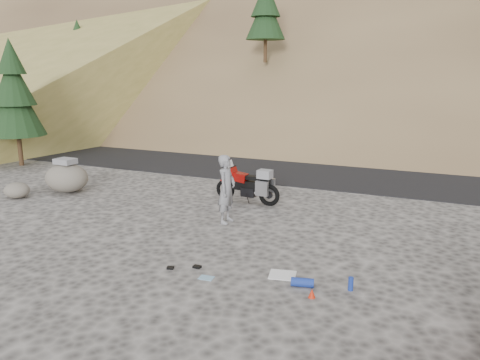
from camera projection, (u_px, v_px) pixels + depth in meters
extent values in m
plane|color=#3F3C3A|center=(209.00, 238.00, 10.83)|extent=(140.00, 140.00, 0.00)
cube|color=black|center=(312.00, 167.00, 18.84)|extent=(120.00, 7.00, 0.05)
cube|color=brown|center=(417.00, 13.00, 34.92)|extent=(110.00, 51.90, 46.72)
cube|color=brown|center=(417.00, 8.00, 34.85)|extent=(110.00, 43.28, 36.46)
cube|color=olive|center=(6.00, 92.00, 40.00)|extent=(45.29, 46.00, 24.26)
cylinder|color=#332312|center=(265.00, 48.00, 23.75)|extent=(0.17, 0.17, 1.40)
cone|color=black|center=(266.00, 16.00, 23.39)|extent=(2.00, 2.00, 2.25)
cylinder|color=#332312|center=(81.00, 74.00, 31.35)|extent=(0.15, 0.15, 1.26)
cone|color=black|center=(79.00, 52.00, 31.03)|extent=(1.80, 1.80, 2.03)
cone|color=black|center=(78.00, 40.00, 30.86)|extent=(1.35, 1.35, 1.58)
cone|color=black|center=(77.00, 28.00, 30.68)|extent=(0.90, 0.90, 1.13)
cylinder|color=#332312|center=(20.00, 147.00, 18.99)|extent=(0.18, 0.18, 1.54)
cone|color=black|center=(15.00, 105.00, 18.60)|extent=(2.20, 2.20, 2.47)
cone|color=black|center=(13.00, 81.00, 18.39)|extent=(1.65, 1.65, 1.93)
cone|color=black|center=(10.00, 56.00, 18.18)|extent=(1.10, 1.10, 1.39)
torus|color=black|center=(225.00, 189.00, 14.06)|extent=(0.62, 0.15, 0.61)
cylinder|color=black|center=(225.00, 189.00, 14.06)|extent=(0.19, 0.07, 0.19)
torus|color=black|center=(269.00, 195.00, 13.41)|extent=(0.66, 0.17, 0.65)
cylinder|color=black|center=(269.00, 195.00, 13.41)|extent=(0.21, 0.09, 0.20)
cylinder|color=black|center=(227.00, 179.00, 13.95)|extent=(0.35, 0.08, 0.75)
cylinder|color=black|center=(231.00, 167.00, 13.81)|extent=(0.08, 0.58, 0.04)
cube|color=black|center=(246.00, 185.00, 13.70)|extent=(1.13, 0.29, 0.28)
cube|color=black|center=(249.00, 192.00, 13.70)|extent=(0.43, 0.30, 0.26)
cube|color=#8D0A07|center=(240.00, 177.00, 13.74)|extent=(0.50, 0.31, 0.29)
cube|color=#8D0A07|center=(232.00, 172.00, 13.83)|extent=(0.30, 0.33, 0.33)
cube|color=silver|center=(230.00, 164.00, 13.81)|extent=(0.13, 0.28, 0.24)
cube|color=black|center=(253.00, 178.00, 13.54)|extent=(0.52, 0.24, 0.11)
cube|color=black|center=(264.00, 180.00, 13.39)|extent=(0.34, 0.19, 0.09)
cube|color=#B2B2B7|center=(262.00, 189.00, 13.21)|extent=(0.38, 0.14, 0.42)
cube|color=#B2B2B7|center=(269.00, 185.00, 13.62)|extent=(0.38, 0.14, 0.42)
cube|color=gray|center=(265.00, 174.00, 13.34)|extent=(0.41, 0.34, 0.24)
cube|color=#8D0A07|center=(225.00, 180.00, 14.00)|extent=(0.29, 0.13, 0.04)
cylinder|color=black|center=(248.00, 199.00, 13.57)|extent=(0.03, 0.20, 0.34)
cylinder|color=#B2B2B7|center=(261.00, 193.00, 13.37)|extent=(0.43, 0.11, 0.12)
imported|color=gray|center=(227.00, 222.00, 12.00)|extent=(0.43, 0.64, 1.75)
ellipsoid|color=#5A554D|center=(67.00, 178.00, 14.89)|extent=(1.66, 1.51, 0.92)
cube|color=gray|center=(65.00, 161.00, 14.76)|extent=(0.67, 0.52, 0.18)
ellipsoid|color=#5A554D|center=(17.00, 190.00, 14.23)|extent=(0.99, 0.94, 0.48)
cube|color=white|center=(282.00, 275.00, 8.88)|extent=(0.58, 0.54, 0.02)
cylinder|color=navy|center=(302.00, 282.00, 8.40)|extent=(0.43, 0.25, 0.16)
cylinder|color=navy|center=(351.00, 284.00, 8.25)|extent=(0.10, 0.10, 0.25)
cone|color=red|center=(312.00, 293.00, 8.00)|extent=(0.14, 0.14, 0.16)
cube|color=black|center=(197.00, 267.00, 9.22)|extent=(0.15, 0.11, 0.04)
cube|color=black|center=(170.00, 268.00, 9.17)|extent=(0.15, 0.13, 0.04)
cube|color=#7DA6C1|center=(206.00, 278.00, 8.76)|extent=(0.29, 0.22, 0.01)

